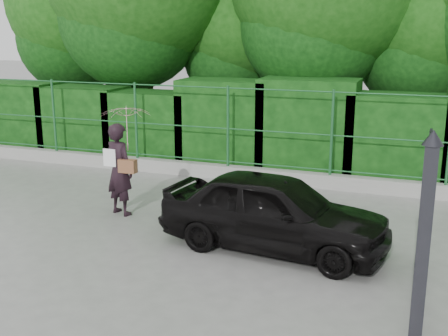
% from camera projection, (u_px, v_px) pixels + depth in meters
% --- Properties ---
extents(ground, '(80.00, 80.00, 0.00)m').
position_uv_depth(ground, '(107.00, 247.00, 8.77)').
color(ground, gray).
extents(kerb, '(14.00, 0.25, 0.30)m').
position_uv_depth(kerb, '(211.00, 171.00, 12.83)').
color(kerb, '#9E9E99').
rests_on(kerb, ground).
extents(fence, '(14.13, 0.06, 1.80)m').
position_uv_depth(fence, '(220.00, 126.00, 12.50)').
color(fence, '#1D572B').
rests_on(fence, kerb).
extents(hedge, '(14.20, 1.20, 2.29)m').
position_uv_depth(hedge, '(237.00, 127.00, 13.44)').
color(hedge, black).
rests_on(hedge, ground).
extents(gate, '(0.22, 2.33, 2.36)m').
position_uv_depth(gate, '(424.00, 225.00, 6.29)').
color(gate, black).
rests_on(gate, ground).
extents(woman, '(0.95, 0.90, 2.00)m').
position_uv_depth(woman, '(124.00, 145.00, 10.04)').
color(woman, black).
rests_on(woman, ground).
extents(car, '(3.68, 1.83, 1.20)m').
position_uv_depth(car, '(274.00, 211.00, 8.59)').
color(car, black).
rests_on(car, ground).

